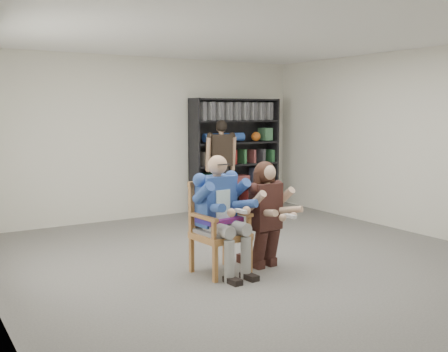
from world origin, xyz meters
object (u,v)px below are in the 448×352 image
standing_man (221,168)px  bookshelf (235,154)px  seated_man (220,214)px  armchair (220,228)px  kneeling_woman (267,216)px

standing_man → bookshelf: bearing=46.1°
seated_man → bookshelf: bookshelf is taller
bookshelf → standing_man: size_ratio=1.23×
armchair → bookshelf: bookshelf is taller
bookshelf → kneeling_woman: bearing=-117.0°
armchair → kneeling_woman: (0.58, -0.12, 0.10)m
standing_man → seated_man: bearing=-107.5°
seated_man → standing_man: size_ratio=0.81×
seated_man → standing_man: (1.80, 2.94, 0.16)m
bookshelf → standing_man: bearing=-147.9°
armchair → standing_man: size_ratio=0.62×
seated_man → kneeling_woman: 0.60m
armchair → kneeling_woman: size_ratio=0.84×
kneeling_woman → armchair: bearing=163.0°
seated_man → bookshelf: size_ratio=0.66×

